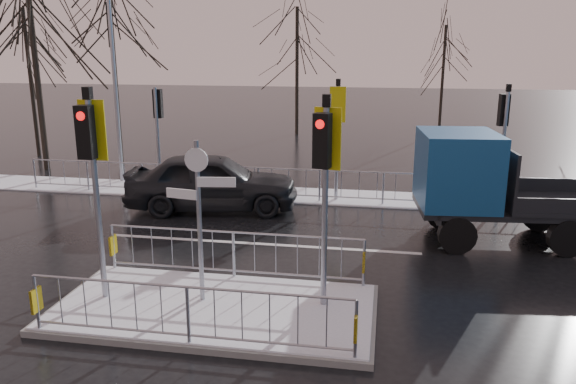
% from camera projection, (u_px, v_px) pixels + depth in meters
% --- Properties ---
extents(ground, '(120.00, 120.00, 0.00)m').
position_uv_depth(ground, '(215.00, 312.00, 10.54)').
color(ground, black).
rests_on(ground, ground).
extents(snow_verge, '(30.00, 2.00, 0.04)m').
position_uv_depth(snow_verge, '(292.00, 195.00, 18.73)').
color(snow_verge, white).
rests_on(snow_verge, ground).
extents(lane_markings, '(8.00, 11.38, 0.01)m').
position_uv_depth(lane_markings, '(209.00, 320.00, 10.22)').
color(lane_markings, silver).
rests_on(lane_markings, ground).
extents(traffic_island, '(6.00, 3.04, 4.15)m').
position_uv_depth(traffic_island, '(214.00, 293.00, 10.45)').
color(traffic_island, slate).
rests_on(traffic_island, ground).
extents(far_kerb_fixtures, '(18.00, 0.65, 3.83)m').
position_uv_depth(far_kerb_fixtures, '(298.00, 169.00, 17.94)').
color(far_kerb_fixtures, '#90949D').
rests_on(far_kerb_fixtures, ground).
extents(car_far_lane, '(5.42, 2.96, 1.75)m').
position_uv_depth(car_far_lane, '(212.00, 182.00, 16.95)').
color(car_far_lane, black).
rests_on(car_far_lane, ground).
extents(flatbed_truck, '(6.21, 2.75, 2.79)m').
position_uv_depth(flatbed_truck, '(491.00, 185.00, 14.03)').
color(flatbed_truck, black).
rests_on(flatbed_truck, ground).
extents(tree_near_a, '(4.75, 4.75, 8.97)m').
position_uv_depth(tree_near_a, '(30.00, 11.00, 21.25)').
color(tree_near_a, black).
rests_on(tree_near_a, ground).
extents(tree_near_b, '(4.00, 4.00, 7.55)m').
position_uv_depth(tree_near_b, '(112.00, 38.00, 22.50)').
color(tree_near_b, black).
rests_on(tree_near_b, ground).
extents(tree_near_c, '(3.50, 3.50, 6.61)m').
position_uv_depth(tree_near_c, '(28.00, 54.00, 24.38)').
color(tree_near_c, black).
rests_on(tree_near_c, ground).
extents(tree_far_a, '(3.75, 3.75, 7.08)m').
position_uv_depth(tree_far_a, '(297.00, 46.00, 30.62)').
color(tree_far_a, black).
rests_on(tree_far_a, ground).
extents(tree_far_b, '(3.25, 3.25, 6.14)m').
position_uv_depth(tree_far_b, '(444.00, 58.00, 31.34)').
color(tree_far_b, black).
rests_on(tree_far_b, ground).
extents(street_lamp_left, '(1.25, 0.18, 8.20)m').
position_uv_depth(street_lamp_left, '(115.00, 56.00, 19.54)').
color(street_lamp_left, '#90949D').
rests_on(street_lamp_left, ground).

